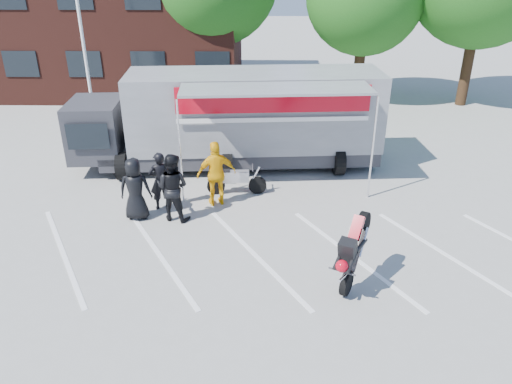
{
  "coord_description": "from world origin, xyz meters",
  "views": [
    {
      "loc": [
        0.38,
        -9.43,
        6.85
      ],
      "look_at": [
        0.2,
        1.92,
        1.3
      ],
      "focal_mm": 35.0,
      "sensor_mm": 36.0,
      "label": 1
    }
  ],
  "objects_px": {
    "transporter_truck": "(241,165)",
    "parked_motorcycle": "(237,193)",
    "spectator_leather_a": "(135,189)",
    "spectator_leather_c": "(172,187)",
    "stunt_bike_rider": "(355,280)",
    "spectator_leather_b": "(160,181)",
    "flagpole": "(84,3)",
    "spectator_hivis": "(216,174)"
  },
  "relations": [
    {
      "from": "flagpole",
      "to": "stunt_bike_rider",
      "type": "distance_m",
      "value": 14.22
    },
    {
      "from": "spectator_leather_c",
      "to": "spectator_leather_a",
      "type": "bearing_deg",
      "value": 15.59
    },
    {
      "from": "spectator_leather_a",
      "to": "parked_motorcycle",
      "type": "bearing_deg",
      "value": -152.12
    },
    {
      "from": "flagpole",
      "to": "spectator_leather_c",
      "type": "height_order",
      "value": "flagpole"
    },
    {
      "from": "transporter_truck",
      "to": "parked_motorcycle",
      "type": "height_order",
      "value": "transporter_truck"
    },
    {
      "from": "spectator_leather_b",
      "to": "parked_motorcycle",
      "type": "bearing_deg",
      "value": -177.72
    },
    {
      "from": "spectator_leather_b",
      "to": "spectator_leather_c",
      "type": "distance_m",
      "value": 0.79
    },
    {
      "from": "stunt_bike_rider",
      "to": "spectator_leather_a",
      "type": "distance_m",
      "value": 6.4
    },
    {
      "from": "spectator_leather_a",
      "to": "spectator_leather_c",
      "type": "relative_size",
      "value": 0.92
    },
    {
      "from": "transporter_truck",
      "to": "spectator_leather_a",
      "type": "distance_m",
      "value": 4.83
    },
    {
      "from": "stunt_bike_rider",
      "to": "spectator_hivis",
      "type": "bearing_deg",
      "value": 160.75
    },
    {
      "from": "spectator_hivis",
      "to": "transporter_truck",
      "type": "bearing_deg",
      "value": -117.99
    },
    {
      "from": "transporter_truck",
      "to": "stunt_bike_rider",
      "type": "height_order",
      "value": "transporter_truck"
    },
    {
      "from": "stunt_bike_rider",
      "to": "flagpole",
      "type": "bearing_deg",
      "value": 159.22
    },
    {
      "from": "stunt_bike_rider",
      "to": "spectator_leather_b",
      "type": "height_order",
      "value": "spectator_leather_b"
    },
    {
      "from": "spectator_hivis",
      "to": "spectator_leather_b",
      "type": "bearing_deg",
      "value": -7.44
    },
    {
      "from": "flagpole",
      "to": "transporter_truck",
      "type": "distance_m",
      "value": 8.38
    },
    {
      "from": "transporter_truck",
      "to": "spectator_leather_a",
      "type": "bearing_deg",
      "value": -129.42
    },
    {
      "from": "spectator_leather_a",
      "to": "spectator_leather_b",
      "type": "distance_m",
      "value": 0.84
    },
    {
      "from": "spectator_leather_c",
      "to": "parked_motorcycle",
      "type": "bearing_deg",
      "value": -119.63
    },
    {
      "from": "parked_motorcycle",
      "to": "spectator_leather_c",
      "type": "relative_size",
      "value": 0.96
    },
    {
      "from": "flagpole",
      "to": "spectator_leather_b",
      "type": "height_order",
      "value": "flagpole"
    },
    {
      "from": "stunt_bike_rider",
      "to": "spectator_leather_c",
      "type": "distance_m",
      "value": 5.51
    },
    {
      "from": "spectator_leather_a",
      "to": "spectator_hivis",
      "type": "distance_m",
      "value": 2.34
    },
    {
      "from": "transporter_truck",
      "to": "spectator_leather_b",
      "type": "distance_m",
      "value": 4.01
    },
    {
      "from": "transporter_truck",
      "to": "spectator_leather_c",
      "type": "xyz_separation_m",
      "value": [
        -1.7,
        -3.89,
        0.97
      ]
    },
    {
      "from": "parked_motorcycle",
      "to": "stunt_bike_rider",
      "type": "bearing_deg",
      "value": -149.16
    },
    {
      "from": "spectator_leather_a",
      "to": "spectator_leather_c",
      "type": "distance_m",
      "value": 1.04
    },
    {
      "from": "parked_motorcycle",
      "to": "spectator_hivis",
      "type": "height_order",
      "value": "spectator_hivis"
    },
    {
      "from": "parked_motorcycle",
      "to": "spectator_leather_c",
      "type": "bearing_deg",
      "value": 131.31
    },
    {
      "from": "transporter_truck",
      "to": "spectator_leather_b",
      "type": "bearing_deg",
      "value": -127.7
    },
    {
      "from": "transporter_truck",
      "to": "parked_motorcycle",
      "type": "xyz_separation_m",
      "value": [
        -0.02,
        -2.29,
        0.0
      ]
    },
    {
      "from": "flagpole",
      "to": "parked_motorcycle",
      "type": "bearing_deg",
      "value": -43.58
    },
    {
      "from": "stunt_bike_rider",
      "to": "spectator_leather_b",
      "type": "distance_m",
      "value": 6.22
    },
    {
      "from": "transporter_truck",
      "to": "parked_motorcycle",
      "type": "bearing_deg",
      "value": -94.74
    },
    {
      "from": "transporter_truck",
      "to": "spectator_hivis",
      "type": "height_order",
      "value": "spectator_hivis"
    },
    {
      "from": "stunt_bike_rider",
      "to": "spectator_leather_c",
      "type": "xyz_separation_m",
      "value": [
        -4.61,
        2.86,
        0.97
      ]
    },
    {
      "from": "flagpole",
      "to": "spectator_leather_b",
      "type": "bearing_deg",
      "value": -60.54
    },
    {
      "from": "flagpole",
      "to": "parked_motorcycle",
      "type": "height_order",
      "value": "flagpole"
    },
    {
      "from": "parked_motorcycle",
      "to": "spectator_hivis",
      "type": "bearing_deg",
      "value": 139.67
    },
    {
      "from": "spectator_leather_a",
      "to": "spectator_leather_b",
      "type": "height_order",
      "value": "spectator_leather_a"
    },
    {
      "from": "parked_motorcycle",
      "to": "transporter_truck",
      "type": "bearing_deg",
      "value": -3.04
    }
  ]
}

